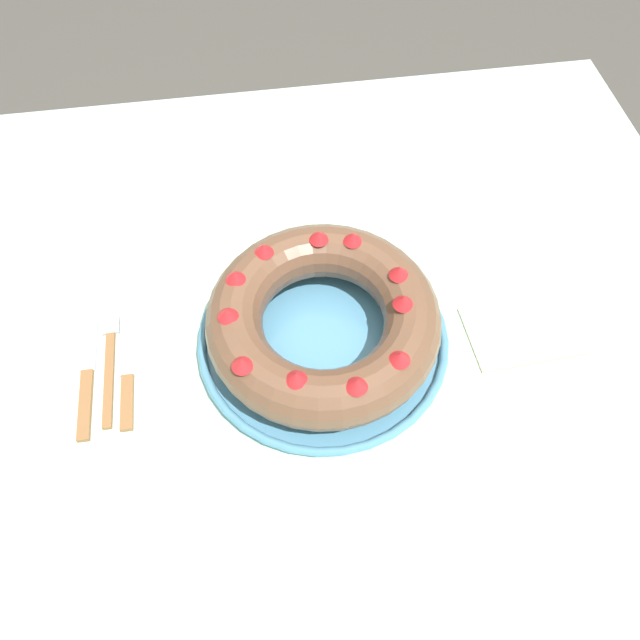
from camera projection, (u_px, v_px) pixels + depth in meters
The scene contains 8 objects.
ground_plane at pixel (323, 511), 1.47m from camera, with size 8.00×8.00×0.00m, color #4C4742.
dining_table at pixel (325, 385), 0.93m from camera, with size 1.25×1.19×0.72m.
serving_dish at pixel (320, 339), 0.87m from camera, with size 0.35×0.35×0.02m.
bundt_cake at pixel (320, 320), 0.82m from camera, with size 0.31×0.31×0.09m.
fork at pixel (110, 351), 0.86m from camera, with size 0.02×0.20×0.01m.
serving_knife at pixel (87, 374), 0.84m from camera, with size 0.02×0.23×0.01m.
cake_knife at pixel (128, 378), 0.84m from camera, with size 0.02×0.18×0.01m.
napkin at pixel (520, 328), 0.89m from camera, with size 0.15×0.11×0.00m, color beige.
Camera 1 is at (-0.07, -0.43, 1.47)m, focal length 35.00 mm.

